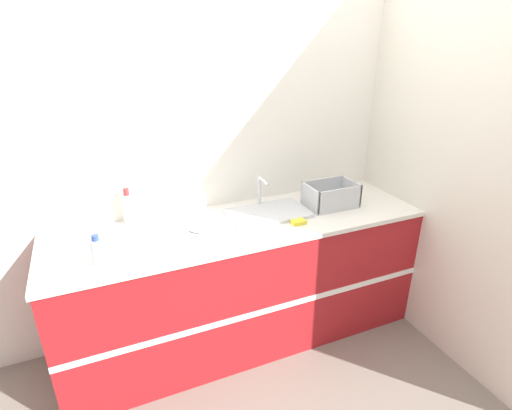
% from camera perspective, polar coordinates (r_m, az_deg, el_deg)
% --- Properties ---
extents(ground_plane, '(12.00, 12.00, 0.00)m').
position_cam_1_polar(ground_plane, '(2.86, 0.95, -21.91)').
color(ground_plane, slate).
extents(wall_back, '(4.81, 0.06, 2.60)m').
position_cam_1_polar(wall_back, '(2.76, -4.81, 7.87)').
color(wall_back, silver).
rests_on(wall_back, ground_plane).
extents(wall_right, '(0.06, 2.66, 2.60)m').
position_cam_1_polar(wall_right, '(3.08, 20.10, 8.19)').
color(wall_right, beige).
rests_on(wall_right, ground_plane).
extents(counter_cabinet, '(2.43, 0.69, 0.91)m').
position_cam_1_polar(counter_cabinet, '(2.81, -1.80, -10.85)').
color(counter_cabinet, maroon).
rests_on(counter_cabinet, ground_plane).
extents(sink, '(0.53, 0.33, 0.22)m').
position_cam_1_polar(sink, '(2.68, 1.67, -0.97)').
color(sink, silver).
rests_on(sink, counter_cabinet).
extents(paper_towel_roll, '(0.11, 0.11, 0.24)m').
position_cam_1_polar(paper_towel_roll, '(2.45, -8.36, -1.03)').
color(paper_towel_roll, '#4C4C51').
rests_on(paper_towel_roll, counter_cabinet).
extents(dish_rack, '(0.34, 0.24, 0.17)m').
position_cam_1_polar(dish_rack, '(2.84, 10.60, 1.10)').
color(dish_rack, '#B7BABF').
rests_on(dish_rack, counter_cabinet).
extents(bottle_clear, '(0.07, 0.07, 0.17)m').
position_cam_1_polar(bottle_clear, '(2.25, -21.70, -6.17)').
color(bottle_clear, silver).
rests_on(bottle_clear, counter_cabinet).
extents(bottle_white_spray, '(0.07, 0.07, 0.24)m').
position_cam_1_polar(bottle_white_spray, '(2.64, -17.77, -0.46)').
color(bottle_white_spray, white).
rests_on(bottle_white_spray, counter_cabinet).
extents(sponge, '(0.09, 0.06, 0.02)m').
position_cam_1_polar(sponge, '(2.56, 6.09, -2.42)').
color(sponge, yellow).
rests_on(sponge, counter_cabinet).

